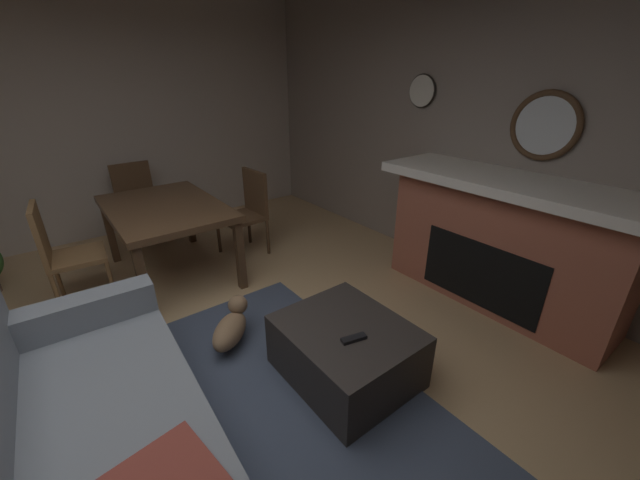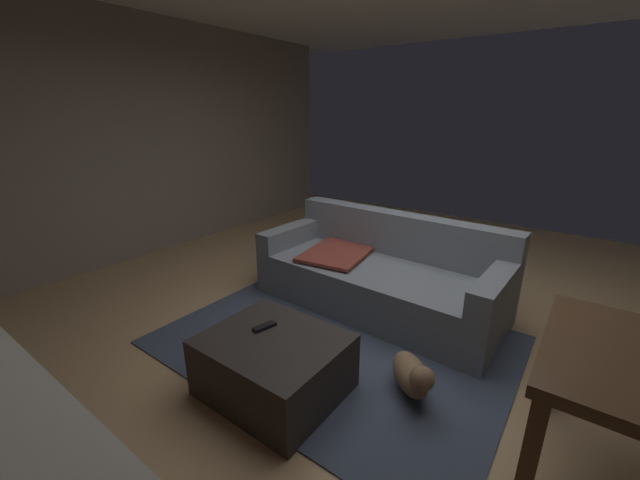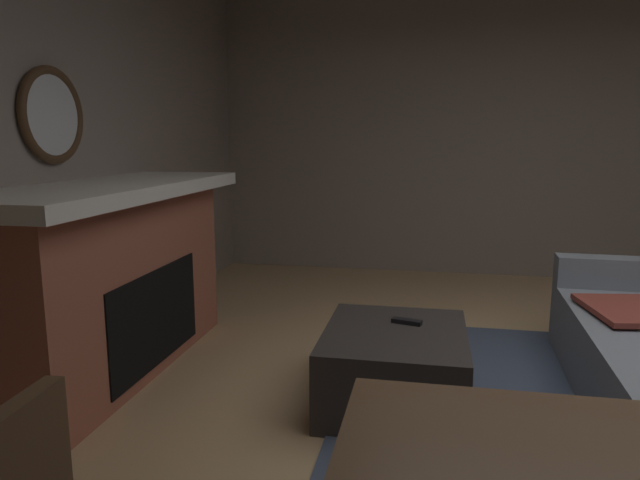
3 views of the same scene
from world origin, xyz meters
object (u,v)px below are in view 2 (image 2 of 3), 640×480
(couch, at_px, (380,275))
(tv_remote, at_px, (264,327))
(ottoman_coffee_table, at_px, (274,365))
(small_dog, at_px, (412,375))

(couch, xyz_separation_m, tv_remote, (-0.10, -1.43, 0.11))
(couch, bearing_deg, ottoman_coffee_table, -89.20)
(tv_remote, bearing_deg, small_dog, 39.97)
(tv_remote, relative_size, small_dog, 0.37)
(couch, bearing_deg, tv_remote, -94.15)
(couch, bearing_deg, small_dog, -52.68)
(ottoman_coffee_table, xyz_separation_m, tv_remote, (-0.12, 0.05, 0.21))
(ottoman_coffee_table, height_order, tv_remote, tv_remote)
(tv_remote, bearing_deg, ottoman_coffee_table, -8.97)
(couch, height_order, small_dog, couch)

